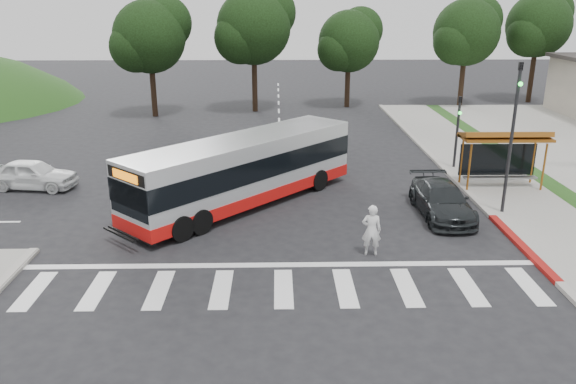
{
  "coord_description": "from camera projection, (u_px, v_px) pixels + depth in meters",
  "views": [
    {
      "loc": [
        -0.18,
        -21.14,
        8.78
      ],
      "look_at": [
        0.25,
        -0.03,
        1.6
      ],
      "focal_mm": 35.0,
      "sensor_mm": 36.0,
      "label": 1
    }
  ],
  "objects": [
    {
      "name": "pedestrian",
      "position": [
        372.0,
        230.0,
        20.22
      ],
      "size": [
        0.75,
        0.54,
        1.93
      ],
      "primitive_type": "imported",
      "rotation": [
        0.0,
        0.0,
        3.03
      ],
      "color": "silver",
      "rests_on": "ground"
    },
    {
      "name": "tree_north_c",
      "position": [
        150.0,
        35.0,
        43.4
      ],
      "size": [
        6.16,
        5.74,
        9.3
      ],
      "color": "black",
      "rests_on": "ground"
    },
    {
      "name": "bus_shelter",
      "position": [
        504.0,
        142.0,
        27.12
      ],
      "size": [
        4.2,
        1.6,
        2.86
      ],
      "color": "#8F5017",
      "rests_on": "sidewalk_east"
    },
    {
      "name": "tree_ne_a",
      "position": [
        467.0,
        31.0,
        47.65
      ],
      "size": [
        6.16,
        5.74,
        9.3
      ],
      "color": "black",
      "rests_on": "parking_lot"
    },
    {
      "name": "traffic_signal_ne_tall",
      "position": [
        513.0,
        127.0,
        23.19
      ],
      "size": [
        0.18,
        0.37,
        6.5
      ],
      "color": "black",
      "rests_on": "ground"
    },
    {
      "name": "tree_north_b",
      "position": [
        350.0,
        40.0,
        47.69
      ],
      "size": [
        5.72,
        5.33,
        8.43
      ],
      "color": "black",
      "rests_on": "ground"
    },
    {
      "name": "curb_east_red",
      "position": [
        521.0,
        246.0,
        21.09
      ],
      "size": [
        0.32,
        6.0,
        0.15
      ],
      "primitive_type": "cube",
      "color": "maroon",
      "rests_on": "ground"
    },
    {
      "name": "traffic_signal_ne_short",
      "position": [
        458.0,
        125.0,
        30.26
      ],
      "size": [
        0.18,
        0.37,
        4.0
      ],
      "color": "black",
      "rests_on": "ground"
    },
    {
      "name": "curb_east",
      "position": [
        445.0,
        170.0,
        30.56
      ],
      "size": [
        0.3,
        40.0,
        0.15
      ],
      "primitive_type": "cube",
      "color": "#9E9991",
      "rests_on": "ground"
    },
    {
      "name": "tree_ne_b",
      "position": [
        539.0,
        24.0,
        49.51
      ],
      "size": [
        6.16,
        5.74,
        10.02
      ],
      "color": "black",
      "rests_on": "ground"
    },
    {
      "name": "crosswalk_ladder",
      "position": [
        284.0,
        288.0,
        18.1
      ],
      "size": [
        18.0,
        2.6,
        0.01
      ],
      "primitive_type": "cube",
      "color": "silver",
      "rests_on": "ground"
    },
    {
      "name": "ground",
      "position": [
        282.0,
        229.0,
        22.84
      ],
      "size": [
        140.0,
        140.0,
        0.0
      ],
      "primitive_type": "plane",
      "color": "black",
      "rests_on": "ground"
    },
    {
      "name": "transit_bus",
      "position": [
        244.0,
        172.0,
        25.16
      ],
      "size": [
        10.07,
        10.45,
        3.08
      ],
      "primitive_type": null,
      "rotation": [
        0.0,
        0.0,
        -0.76
      ],
      "color": "silver",
      "rests_on": "ground"
    },
    {
      "name": "dark_sedan",
      "position": [
        442.0,
        200.0,
        24.06
      ],
      "size": [
        2.07,
        4.9,
        1.41
      ],
      "primitive_type": "imported",
      "rotation": [
        0.0,
        0.0,
        0.02
      ],
      "color": "#212527",
      "rests_on": "ground"
    },
    {
      "name": "sidewalk_east",
      "position": [
        482.0,
        170.0,
        30.6
      ],
      "size": [
        4.0,
        40.0,
        0.12
      ],
      "primitive_type": "cube",
      "color": "gray",
      "rests_on": "ground"
    },
    {
      "name": "west_car_white",
      "position": [
        32.0,
        174.0,
        27.57
      ],
      "size": [
        4.48,
        2.29,
        1.46
      ],
      "primitive_type": "imported",
      "rotation": [
        0.0,
        0.0,
        1.44
      ],
      "color": "silver",
      "rests_on": "ground"
    },
    {
      "name": "tree_north_a",
      "position": [
        255.0,
        26.0,
        45.25
      ],
      "size": [
        6.6,
        6.15,
        10.17
      ],
      "color": "black",
      "rests_on": "ground"
    }
  ]
}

